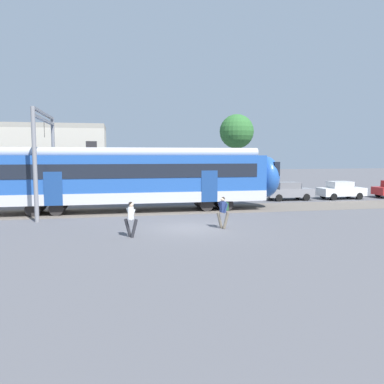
{
  "coord_description": "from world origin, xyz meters",
  "views": [
    {
      "loc": [
        -3.73,
        -18.97,
        3.78
      ],
      "look_at": [
        0.62,
        2.99,
        1.6
      ],
      "focal_mm": 35.0,
      "sensor_mm": 36.0,
      "label": 1
    }
  ],
  "objects": [
    {
      "name": "background_building",
      "position": [
        -11.84,
        15.15,
        3.21
      ],
      "size": [
        14.11,
        5.0,
        9.2
      ],
      "color": "beige",
      "rests_on": "ground"
    },
    {
      "name": "pedestrian_white",
      "position": [
        -3.18,
        -1.62,
        0.96
      ],
      "size": [
        0.64,
        0.53,
        1.67
      ],
      "color": "#28282D",
      "rests_on": "ground"
    },
    {
      "name": "street_tree_right",
      "position": [
        8.85,
        19.85,
        6.32
      ],
      "size": [
        3.66,
        3.66,
        8.2
      ],
      "color": "brown",
      "rests_on": "ground"
    },
    {
      "name": "parked_car_white",
      "position": [
        15.39,
        10.42,
        0.78
      ],
      "size": [
        4.03,
        1.82,
        1.54
      ],
      "color": "silver",
      "rests_on": "ground"
    },
    {
      "name": "pedestrian_navy",
      "position": [
        1.59,
        -0.46,
        0.99
      ],
      "size": [
        0.66,
        0.53,
        1.67
      ],
      "color": "#6B6051",
      "rests_on": "ground"
    },
    {
      "name": "parked_car_grey",
      "position": [
        10.49,
        10.55,
        0.78
      ],
      "size": [
        4.01,
        1.77,
        1.54
      ],
      "color": "gray",
      "rests_on": "ground"
    },
    {
      "name": "ground_plane",
      "position": [
        0.0,
        0.0,
        0.0
      ],
      "size": [
        160.0,
        160.0,
        0.0
      ],
      "primitive_type": "plane",
      "color": "#515156"
    },
    {
      "name": "catenary_gantry",
      "position": [
        -8.33,
        6.65,
        4.31
      ],
      "size": [
        0.24,
        6.64,
        6.53
      ],
      "color": "gray",
      "rests_on": "ground"
    }
  ]
}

